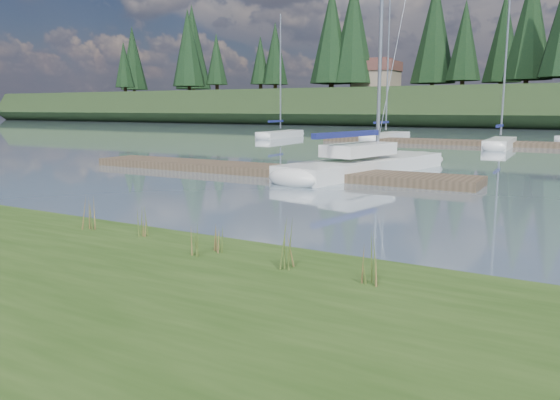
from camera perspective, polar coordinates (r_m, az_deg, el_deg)
The scene contains 20 objects.
ground at distance 39.52m, azimuth 19.87°, elevation 5.42°, with size 200.00×200.00×0.00m, color slate.
ridge at distance 82.12m, azimuth 25.44°, elevation 8.71°, with size 200.00×20.00×5.00m, color #1E3017.
sailboat_main at distance 22.03m, azimuth 10.01°, elevation 4.03°, with size 3.92×10.29×14.39m.
dock_near at distance 21.06m, azimuth -1.60°, elevation 3.18°, with size 16.00×2.00×0.30m, color #4C3D2C.
dock_far at distance 39.21m, azimuth 22.76°, elevation 5.44°, with size 26.00×2.20×0.30m, color #4C3D2C.
sailboat_bg_0 at distance 46.73m, azimuth 0.39°, elevation 6.95°, with size 1.61×6.95×10.14m.
sailboat_bg_1 at distance 43.99m, azimuth 11.30°, elevation 6.61°, with size 1.90×7.53×11.19m.
sailboat_bg_2 at distance 37.98m, azimuth 22.12°, elevation 5.64°, with size 1.55×6.90×10.44m.
weed_0 at distance 9.59m, azimuth -14.17°, elevation -2.41°, with size 0.17×0.14×0.51m.
weed_1 at distance 8.17m, azimuth -8.58°, elevation -4.40°, with size 0.17×0.14×0.48m.
weed_2 at distance 7.39m, azimuth 1.17°, elevation -5.04°, with size 0.17×0.14×0.71m.
weed_3 at distance 10.32m, azimuth -19.20°, elevation -1.51°, with size 0.17×0.14×0.64m.
weed_4 at distance 8.35m, azimuth -6.36°, elevation -4.19°, with size 0.17×0.14×0.43m.
weed_5 at distance 6.86m, azimuth 9.46°, elevation -6.45°, with size 0.17×0.14×0.67m.
mud_lip at distance 10.33m, azimuth -13.60°, elevation -4.34°, with size 60.00×0.50×0.14m, color #33281C.
conifer_0 at distance 98.45m, azimuth -9.57°, elevation 15.42°, with size 5.72×5.72×14.15m.
conifer_1 at distance 93.03m, azimuth -0.50°, elevation 15.05°, with size 4.40×4.40×11.30m.
conifer_2 at distance 83.94m, azimuth 7.67°, elevation 17.11°, with size 6.60×6.60×16.05m.
conifer_3 at distance 83.10m, azimuth 18.72°, elevation 15.52°, with size 4.84×4.84×12.25m.
house_0 at distance 84.11m, azimuth 10.05°, elevation 12.77°, with size 6.30×5.30×4.65m.
Camera 1 is at (6.97, -8.82, 2.52)m, focal length 35.00 mm.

